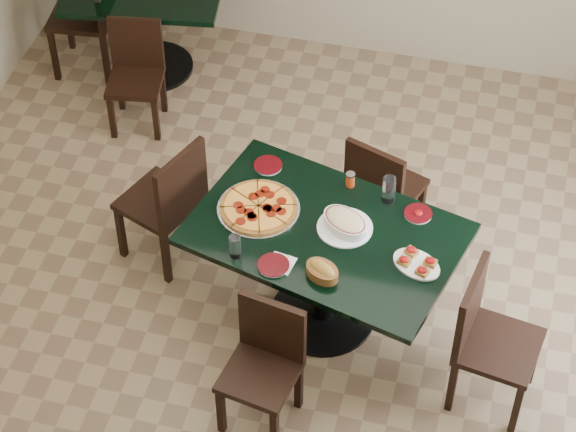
% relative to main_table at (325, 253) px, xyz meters
% --- Properties ---
extents(floor, '(5.50, 5.50, 0.00)m').
position_rel_main_table_xyz_m(floor, '(-0.31, -0.07, -0.57)').
color(floor, olive).
rests_on(floor, ground).
extents(room_shell, '(5.50, 5.50, 5.50)m').
position_rel_main_table_xyz_m(room_shell, '(0.71, 1.65, 0.60)').
color(room_shell, white).
rests_on(room_shell, floor).
extents(main_table, '(1.69, 1.31, 0.75)m').
position_rel_main_table_xyz_m(main_table, '(0.00, 0.00, 0.00)').
color(main_table, black).
rests_on(main_table, floor).
extents(back_table, '(1.23, 0.97, 0.75)m').
position_rel_main_table_xyz_m(back_table, '(-1.79, 2.05, -0.04)').
color(back_table, black).
rests_on(back_table, floor).
extents(chair_far, '(0.51, 0.51, 0.86)m').
position_rel_main_table_xyz_m(chair_far, '(0.20, 0.71, -0.09)').
color(chair_far, black).
rests_on(chair_far, floor).
extents(chair_near, '(0.45, 0.45, 0.82)m').
position_rel_main_table_xyz_m(chair_near, '(-0.16, -0.73, -0.11)').
color(chair_near, black).
rests_on(chair_near, floor).
extents(chair_right, '(0.49, 0.49, 0.92)m').
position_rel_main_table_xyz_m(chair_right, '(0.97, -0.32, -0.05)').
color(chair_right, black).
rests_on(chair_right, floor).
extents(chair_left, '(0.56, 0.56, 0.92)m').
position_rel_main_table_xyz_m(chair_left, '(-1.03, 0.26, -0.05)').
color(chair_left, black).
rests_on(chair_left, floor).
extents(back_chair_near, '(0.43, 0.43, 0.80)m').
position_rel_main_table_xyz_m(back_chair_near, '(-1.69, 1.50, -0.13)').
color(back_chair_near, black).
rests_on(back_chair_near, floor).
extents(back_chair_left, '(0.49, 0.49, 0.97)m').
position_rel_main_table_xyz_m(back_chair_left, '(-2.18, 1.98, -0.02)').
color(back_chair_left, black).
rests_on(back_chair_left, floor).
extents(pepperoni_pizza, '(0.48, 0.48, 0.04)m').
position_rel_main_table_xyz_m(pepperoni_pizza, '(-0.41, 0.08, 0.20)').
color(pepperoni_pizza, silver).
rests_on(pepperoni_pizza, main_table).
extents(lasagna_casserole, '(0.34, 0.32, 0.09)m').
position_rel_main_table_xyz_m(lasagna_casserole, '(0.10, 0.05, 0.23)').
color(lasagna_casserole, white).
rests_on(lasagna_casserole, main_table).
extents(bread_basket, '(0.24, 0.22, 0.09)m').
position_rel_main_table_xyz_m(bread_basket, '(0.05, -0.33, 0.22)').
color(bread_basket, brown).
rests_on(bread_basket, main_table).
extents(bruschetta_platter, '(0.34, 0.31, 0.05)m').
position_rel_main_table_xyz_m(bruschetta_platter, '(0.54, -0.13, 0.21)').
color(bruschetta_platter, white).
rests_on(bruschetta_platter, main_table).
extents(side_plate_near, '(0.18, 0.18, 0.02)m').
position_rel_main_table_xyz_m(side_plate_near, '(-0.22, -0.32, 0.19)').
color(side_plate_near, white).
rests_on(side_plate_near, main_table).
extents(side_plate_far_r, '(0.16, 0.16, 0.03)m').
position_rel_main_table_xyz_m(side_plate_far_r, '(0.48, 0.26, 0.19)').
color(side_plate_far_r, white).
rests_on(side_plate_far_r, main_table).
extents(side_plate_far_l, '(0.17, 0.17, 0.02)m').
position_rel_main_table_xyz_m(side_plate_far_l, '(-0.45, 0.44, 0.19)').
color(side_plate_far_l, white).
rests_on(side_plate_far_l, main_table).
extents(napkin_setting, '(0.16, 0.16, 0.01)m').
position_rel_main_table_xyz_m(napkin_setting, '(-0.18, -0.30, 0.18)').
color(napkin_setting, white).
rests_on(napkin_setting, main_table).
extents(water_glass_a, '(0.08, 0.08, 0.17)m').
position_rel_main_table_xyz_m(water_glass_a, '(0.29, 0.34, 0.26)').
color(water_glass_a, white).
rests_on(water_glass_a, main_table).
extents(water_glass_b, '(0.07, 0.07, 0.14)m').
position_rel_main_table_xyz_m(water_glass_b, '(-0.44, -0.30, 0.25)').
color(water_glass_b, white).
rests_on(water_glass_b, main_table).
extents(pepper_shaker, '(0.05, 0.05, 0.09)m').
position_rel_main_table_xyz_m(pepper_shaker, '(0.06, 0.40, 0.23)').
color(pepper_shaker, '#BB4814').
rests_on(pepper_shaker, main_table).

